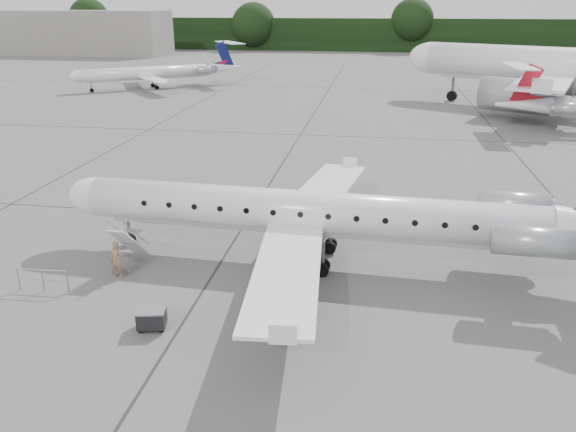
# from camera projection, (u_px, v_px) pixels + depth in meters

# --- Properties ---
(ground) EXTENTS (320.00, 320.00, 0.00)m
(ground) POSITION_uv_depth(u_px,v_px,m) (357.00, 292.00, 24.13)
(ground) COLOR #5F5F5D
(ground) RESTS_ON ground
(treeline) EXTENTS (260.00, 4.00, 8.00)m
(treeline) POSITION_uv_depth(u_px,v_px,m) (379.00, 35.00, 142.72)
(treeline) COLOR black
(treeline) RESTS_ON ground
(terminal_building) EXTENTS (40.00, 14.00, 10.00)m
(terminal_building) POSITION_uv_depth(u_px,v_px,m) (83.00, 33.00, 134.12)
(terminal_building) COLOR gray
(terminal_building) RESTS_ON ground
(main_regional_jet) EXTENTS (28.21, 20.96, 7.00)m
(main_regional_jet) POSITION_uv_depth(u_px,v_px,m) (307.00, 192.00, 25.79)
(main_regional_jet) COLOR white
(main_regional_jet) RESTS_ON ground
(airstair) EXTENTS (0.96, 2.32, 2.19)m
(airstair) POSITION_uv_depth(u_px,v_px,m) (129.00, 244.00, 26.20)
(airstair) COLOR white
(airstair) RESTS_ON ground
(passenger) EXTENTS (0.72, 0.57, 1.72)m
(passenger) POSITION_uv_depth(u_px,v_px,m) (117.00, 260.00, 25.10)
(passenger) COLOR #8E694D
(passenger) RESTS_ON ground
(safety_railing) EXTENTS (2.20, 0.18, 1.00)m
(safety_railing) POSITION_uv_depth(u_px,v_px,m) (43.00, 280.00, 24.02)
(safety_railing) COLOR gray
(safety_railing) RESTS_ON ground
(baggage_cart) EXTENTS (1.18, 1.03, 0.89)m
(baggage_cart) POSITION_uv_depth(u_px,v_px,m) (152.00, 318.00, 21.25)
(baggage_cart) COLOR black
(baggage_cart) RESTS_ON ground
(bg_narrowbody) EXTENTS (47.78, 43.09, 14.07)m
(bg_narrowbody) POSITION_uv_depth(u_px,v_px,m) (566.00, 47.00, 61.84)
(bg_narrowbody) COLOR white
(bg_narrowbody) RESTS_ON ground
(bg_regional_left) EXTENTS (29.25, 27.68, 6.23)m
(bg_regional_left) POSITION_uv_depth(u_px,v_px,m) (147.00, 67.00, 80.19)
(bg_regional_left) COLOR white
(bg_regional_left) RESTS_ON ground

